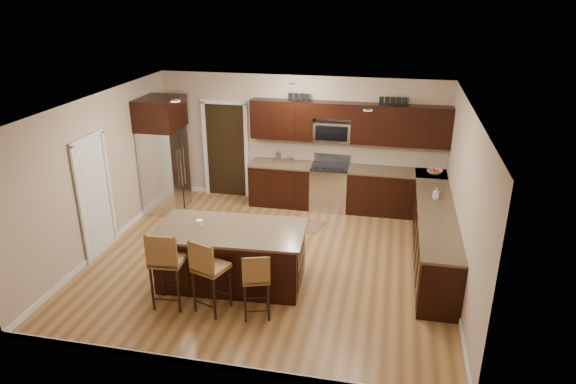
% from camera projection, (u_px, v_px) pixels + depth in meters
% --- Properties ---
extents(floor, '(6.00, 6.00, 0.00)m').
position_uv_depth(floor, '(270.00, 260.00, 8.76)').
color(floor, '#9C6E3E').
rests_on(floor, ground).
extents(ceiling, '(6.00, 6.00, 0.00)m').
position_uv_depth(ceiling, '(268.00, 104.00, 7.76)').
color(ceiling, silver).
rests_on(ceiling, wall_back).
extents(wall_back, '(6.00, 0.00, 6.00)m').
position_uv_depth(wall_back, '(301.00, 140.00, 10.76)').
color(wall_back, tan).
rests_on(wall_back, floor).
extents(wall_left, '(0.00, 5.50, 5.50)m').
position_uv_depth(wall_left, '(100.00, 174.00, 8.83)').
color(wall_left, tan).
rests_on(wall_left, floor).
extents(wall_right, '(0.00, 5.50, 5.50)m').
position_uv_depth(wall_right, '(463.00, 202.00, 7.69)').
color(wall_right, tan).
rests_on(wall_right, floor).
extents(base_cabinets, '(4.02, 3.96, 0.92)m').
position_uv_depth(base_cabinets, '(388.00, 211.00, 9.54)').
color(base_cabinets, black).
rests_on(base_cabinets, floor).
extents(upper_cabinets, '(4.00, 0.33, 0.80)m').
position_uv_depth(upper_cabinets, '(351.00, 122.00, 10.22)').
color(upper_cabinets, black).
rests_on(upper_cabinets, wall_back).
extents(range, '(0.76, 0.64, 1.11)m').
position_uv_depth(range, '(330.00, 187.00, 10.68)').
color(range, silver).
rests_on(range, floor).
extents(microwave, '(0.76, 0.31, 0.40)m').
position_uv_depth(microwave, '(332.00, 131.00, 10.39)').
color(microwave, silver).
rests_on(microwave, upper_cabinets).
extents(doorway, '(0.85, 0.03, 2.06)m').
position_uv_depth(doorway, '(226.00, 150.00, 11.18)').
color(doorway, black).
rests_on(doorway, floor).
extents(pantry_door, '(0.03, 0.80, 2.04)m').
position_uv_depth(pantry_door, '(95.00, 198.00, 8.68)').
color(pantry_door, white).
rests_on(pantry_door, floor).
extents(letter_decor, '(2.20, 0.03, 0.15)m').
position_uv_depth(letter_decor, '(344.00, 99.00, 10.08)').
color(letter_decor, black).
rests_on(letter_decor, upper_cabinets).
extents(island, '(2.33, 1.32, 0.92)m').
position_uv_depth(island, '(232.00, 257.00, 7.99)').
color(island, black).
rests_on(island, floor).
extents(stool_left, '(0.48, 0.48, 1.21)m').
position_uv_depth(stool_left, '(166.00, 261.00, 7.23)').
color(stool_left, olive).
rests_on(stool_left, floor).
extents(stool_mid, '(0.54, 0.54, 1.14)m').
position_uv_depth(stool_mid, '(208.00, 268.00, 7.13)').
color(stool_mid, olive).
rests_on(stool_mid, floor).
extents(stool_right, '(0.48, 0.48, 1.01)m').
position_uv_depth(stool_right, '(256.00, 278.00, 7.04)').
color(stool_right, olive).
rests_on(stool_right, floor).
extents(refrigerator, '(0.79, 0.93, 2.35)m').
position_uv_depth(refrigerator, '(164.00, 154.00, 10.35)').
color(refrigerator, silver).
rests_on(refrigerator, floor).
extents(floor_mat, '(0.95, 0.72, 0.01)m').
position_uv_depth(floor_mat, '(300.00, 224.00, 10.08)').
color(floor_mat, olive).
rests_on(floor_mat, floor).
extents(fruit_bowl, '(0.36, 0.36, 0.07)m').
position_uv_depth(fruit_bowl, '(435.00, 172.00, 10.10)').
color(fruit_bowl, silver).
rests_on(fruit_bowl, base_cabinets).
extents(soap_bottle, '(0.10, 0.10, 0.19)m').
position_uv_depth(soap_bottle, '(436.00, 193.00, 8.90)').
color(soap_bottle, '#B2B2B2').
rests_on(soap_bottle, base_cabinets).
extents(canister_tall, '(0.12, 0.12, 0.23)m').
position_uv_depth(canister_tall, '(278.00, 158.00, 10.68)').
color(canister_tall, silver).
rests_on(canister_tall, base_cabinets).
extents(canister_short, '(0.11, 0.11, 0.15)m').
position_uv_depth(canister_short, '(290.00, 160.00, 10.65)').
color(canister_short, silver).
rests_on(canister_short, base_cabinets).
extents(island_jar, '(0.10, 0.10, 0.10)m').
position_uv_depth(island_jar, '(200.00, 223.00, 7.89)').
color(island_jar, white).
rests_on(island_jar, island).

